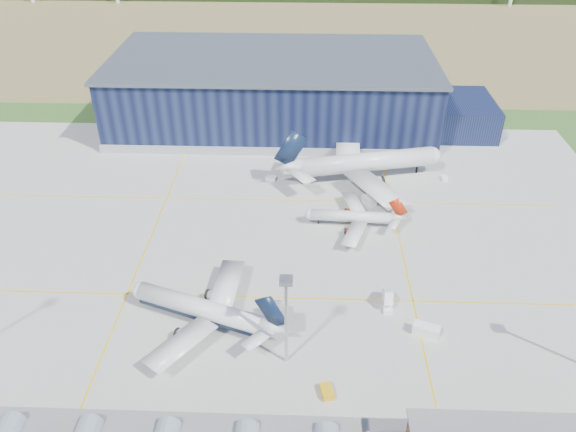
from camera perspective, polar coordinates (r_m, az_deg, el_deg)
The scene contains 16 objects.
ground at distance 146.64m, azimuth -3.64°, elevation -5.62°, with size 600.00×600.00×0.00m, color #294C1C.
apron at distance 154.46m, azimuth -3.31°, elevation -3.27°, with size 220.00×160.00×0.08m.
farmland at distance 345.82m, azimuth -0.22°, elevation 18.08°, with size 600.00×220.00×0.01m, color olive.
hangar at distance 223.21m, azimuth -0.79°, elevation 12.34°, with size 145.00×62.00×26.10m.
light_mast_center at distance 113.32m, azimuth -0.19°, elevation -9.30°, with size 2.60×2.60×23.00m.
airliner_navy at distance 129.63m, azimuth -8.98°, elevation -8.45°, with size 40.53×39.64×13.21m, color silver, non-canonical shape.
airliner_red at distance 161.48m, azimuth 6.44°, elevation 0.47°, with size 29.87×29.22×9.74m, color silver, non-canonical shape.
airliner_widebody at distance 183.91m, azimuth 8.05°, elevation 6.36°, with size 57.38×56.14×18.71m, color silver, non-canonical shape.
gse_tug_a at distance 118.34m, azimuth 3.98°, elevation -17.37°, with size 2.30×3.77×1.57m, color gold.
gse_van_a at distance 132.50m, azimuth 13.86°, elevation -11.20°, with size 2.59×5.93×2.59m, color white.
gse_cart_a at distance 192.45m, azimuth 15.61°, elevation 3.72°, with size 1.79×2.69×1.17m, color white.
gse_van_b at distance 174.12m, azimuth 8.24°, elevation 1.54°, with size 2.26×4.94×2.26m, color white.
gse_tug_c at distance 200.93m, azimuth 12.41°, elevation 5.59°, with size 2.16×3.46×1.51m, color gold.
gse_cart_b at distance 185.23m, azimuth -1.74°, elevation 3.85°, with size 2.08×3.13×1.35m, color white.
airstair at distance 137.74m, azimuth 10.04°, elevation -8.36°, with size 2.04×5.09×3.26m, color white.
car_b at distance 131.33m, azimuth -10.28°, elevation -11.59°, with size 1.14×3.28×1.08m, color #99999E.
Camera 1 is at (13.39, -112.93, 92.58)m, focal length 35.00 mm.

